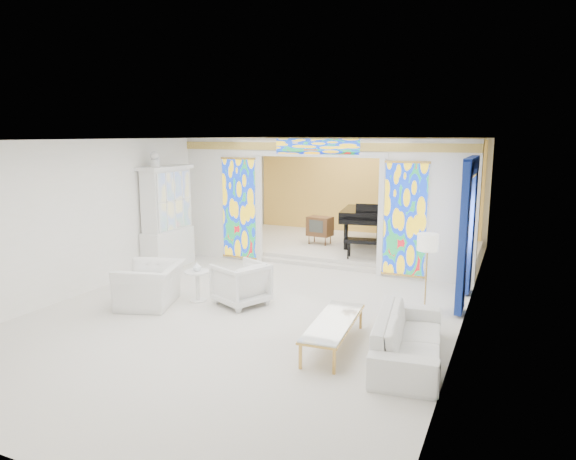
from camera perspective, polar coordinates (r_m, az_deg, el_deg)
The scene contains 24 objects.
floor at distance 10.38m, azimuth -0.70°, elevation -6.75°, with size 12.00×12.00×0.00m, color silver.
ceiling at distance 9.91m, azimuth -0.74°, elevation 10.06°, with size 7.00×12.00×0.02m, color white.
wall_back at distance 15.63m, azimuth 8.64°, elevation 4.62°, with size 7.00×0.02×3.00m, color white.
wall_front at distance 5.38m, azimuth -29.13°, elevation -8.01°, with size 7.00×0.02×3.00m, color white.
wall_left at distance 11.93m, azimuth -16.16°, elevation 2.50°, with size 0.02×12.00×3.00m, color white.
wall_right at distance 9.14m, azimuth 19.59°, elevation -0.06°, with size 0.02×12.00×3.00m, color white.
partition_wall at distance 11.83m, azimuth 3.37°, elevation 3.59°, with size 7.00×0.22×3.00m.
stained_glass_left at distance 12.65m, azimuth -5.44°, elevation 2.40°, with size 0.90×0.04×2.40m, color gold.
stained_glass_right at distance 11.22m, azimuth 12.88°, elevation 1.13°, with size 0.90×0.04×2.40m, color gold.
stained_glass_transom at distance 11.65m, azimuth 3.25°, elevation 9.23°, with size 2.00×0.04×0.34m, color gold.
alcove_platform at distance 14.06m, azimuth 6.38°, elevation -1.81°, with size 6.80×3.80×0.18m, color silver.
gold_curtain_back at distance 15.52m, azimuth 8.52°, elevation 4.58°, with size 6.70×0.10×2.90m, color gold.
chandelier at distance 13.59m, azimuth 7.27°, elevation 8.22°, with size 0.48×0.48×0.30m, color gold.
blue_drapes at distance 9.83m, azimuth 19.39°, elevation 1.12°, with size 0.14×1.85×2.65m.
china_cabinet at distance 12.25m, azimuth -13.27°, elevation 1.28°, with size 0.56×1.46×2.72m.
armchair_left at distance 9.76m, azimuth -15.02°, elevation -5.91°, with size 1.17×1.02×0.76m, color white.
armchair_right at distance 9.51m, azimuth -5.26°, elevation -5.95°, with size 0.84×0.87×0.79m, color white.
sofa at distance 7.45m, azimuth 13.22°, elevation -11.53°, with size 2.22×0.87×0.65m, color white.
side_table at distance 9.79m, azimuth -10.03°, elevation -5.65°, with size 0.56×0.56×0.58m.
vase at distance 9.71m, azimuth -10.09°, elevation -4.00°, with size 0.17×0.17×0.17m, color white.
coffee_table at distance 7.66m, azimuth 5.09°, elevation -10.23°, with size 0.71×1.86×0.41m.
floor_lamp at distance 8.93m, azimuth 15.26°, elevation -1.76°, with size 0.40×0.40×1.45m.
grand_piano at distance 13.84m, azimuth 10.03°, elevation 1.64°, with size 2.03×3.14×1.18m.
tv_console at distance 13.79m, azimuth 3.55°, elevation 0.41°, with size 0.68×0.50×0.74m.
Camera 1 is at (4.19, -8.98, 3.09)m, focal length 32.00 mm.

